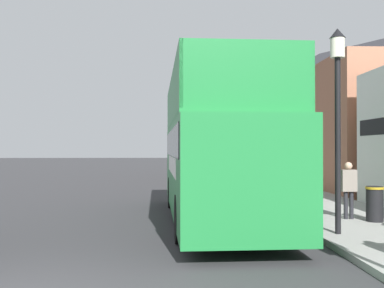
% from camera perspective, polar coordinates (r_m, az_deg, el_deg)
% --- Properties ---
extents(ground_plane, '(144.00, 144.00, 0.00)m').
position_cam_1_polar(ground_plane, '(27.19, -6.97, -4.93)').
color(ground_plane, '#333335').
extents(sidewalk, '(3.57, 108.00, 0.14)m').
position_cam_1_polar(sidewalk, '(24.64, 9.36, -5.22)').
color(sidewalk, '#999993').
rests_on(sidewalk, ground_plane).
extents(brick_terrace_rear, '(6.00, 24.58, 8.42)m').
position_cam_1_polar(brick_terrace_rear, '(31.18, 15.91, 3.39)').
color(brick_terrace_rear, '#9E664C').
rests_on(brick_terrace_rear, ground_plane).
extents(tour_bus, '(2.87, 9.84, 4.08)m').
position_cam_1_polar(tour_bus, '(12.87, 2.98, -1.83)').
color(tour_bus, '#1E7A38').
rests_on(tour_bus, ground_plane).
extents(parked_car_ahead_of_bus, '(2.04, 4.61, 1.47)m').
position_cam_1_polar(parked_car_ahead_of_bus, '(21.35, 3.21, -4.29)').
color(parked_car_ahead_of_bus, '#9E9EA3').
rests_on(parked_car_ahead_of_bus, ground_plane).
extents(pedestrian_third, '(0.41, 0.22, 1.56)m').
position_cam_1_polar(pedestrian_third, '(13.06, 19.26, -4.90)').
color(pedestrian_third, '#232328').
rests_on(pedestrian_third, sidewalk).
extents(lamp_post_nearest, '(0.35, 0.35, 4.66)m').
position_cam_1_polar(lamp_post_nearest, '(10.76, 18.01, 6.32)').
color(lamp_post_nearest, black).
rests_on(lamp_post_nearest, sidewalk).
extents(lamp_post_second, '(0.35, 0.35, 4.49)m').
position_cam_1_polar(lamp_post_second, '(17.68, 9.98, 3.26)').
color(lamp_post_second, black).
rests_on(lamp_post_second, sidewalk).
extents(lamp_post_third, '(0.35, 0.35, 4.30)m').
position_cam_1_polar(lamp_post_third, '(24.78, 6.60, 1.89)').
color(lamp_post_third, black).
rests_on(lamp_post_third, sidewalk).
extents(litter_bin, '(0.48, 0.48, 0.93)m').
position_cam_1_polar(litter_bin, '(12.89, 22.18, -6.93)').
color(litter_bin, black).
rests_on(litter_bin, sidewalk).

